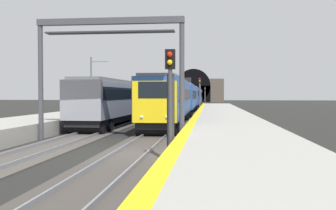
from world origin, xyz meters
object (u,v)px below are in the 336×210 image
object	(u,v)px
train_adjacent_platform	(143,98)
overhead_signal_gantry	(110,49)
railway_signal_mid	(200,92)
train_main_approaching	(189,97)
railway_signal_near	(170,96)
railway_signal_far	(205,93)
catenary_mast_near	(92,85)

from	to	relation	value
train_adjacent_platform	overhead_signal_gantry	size ratio (longest dim) A/B	5.01
train_adjacent_platform	railway_signal_mid	world-z (taller)	railway_signal_mid
train_adjacent_platform	train_main_approaching	bearing A→B (deg)	-14.39
train_main_approaching	railway_signal_mid	xyz separation A→B (m)	(-4.81, -1.89, 0.72)
railway_signal_near	railway_signal_mid	xyz separation A→B (m)	(40.95, -0.00, 0.38)
train_adjacent_platform	railway_signal_mid	bearing A→B (deg)	-28.70
railway_signal_far	catenary_mast_near	size ratio (longest dim) A/B	0.65
train_main_approaching	catenary_mast_near	bearing A→B (deg)	-44.89
overhead_signal_gantry	catenary_mast_near	xyz separation A→B (m)	(26.95, 9.62, -1.38)
railway_signal_mid	railway_signal_far	world-z (taller)	railway_signal_mid
train_adjacent_platform	railway_signal_mid	distance (m)	12.70
railway_signal_far	overhead_signal_gantry	size ratio (longest dim) A/B	0.58
catenary_mast_near	railway_signal_near	bearing A→B (deg)	-157.75
railway_signal_mid	overhead_signal_gantry	distance (m)	34.59
railway_signal_near	overhead_signal_gantry	bearing A→B (deg)	-148.26
train_main_approaching	overhead_signal_gantry	distance (m)	39.25
train_main_approaching	railway_signal_near	distance (m)	45.80
railway_signal_mid	catenary_mast_near	xyz separation A→B (m)	(-7.31, 13.76, 0.89)
railway_signal_far	overhead_signal_gantry	distance (m)	90.60
railway_signal_near	overhead_signal_gantry	size ratio (longest dim) A/B	0.52
train_adjacent_platform	overhead_signal_gantry	world-z (taller)	overhead_signal_gantry
train_main_approaching	railway_signal_near	xyz separation A→B (m)	(-45.76, -1.89, 0.34)
overhead_signal_gantry	railway_signal_far	bearing A→B (deg)	-2.62
train_main_approaching	railway_signal_mid	size ratio (longest dim) A/B	14.84
train_main_approaching	overhead_signal_gantry	world-z (taller)	overhead_signal_gantry
overhead_signal_gantry	catenary_mast_near	distance (m)	28.65
railway_signal_mid	catenary_mast_near	world-z (taller)	catenary_mast_near
train_main_approaching	railway_signal_far	distance (m)	51.44
catenary_mast_near	railway_signal_mid	bearing A→B (deg)	-62.00
catenary_mast_near	railway_signal_far	bearing A→B (deg)	-12.22
railway_signal_near	catenary_mast_near	bearing A→B (deg)	-157.75
railway_signal_near	railway_signal_mid	bearing A→B (deg)	-180.00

